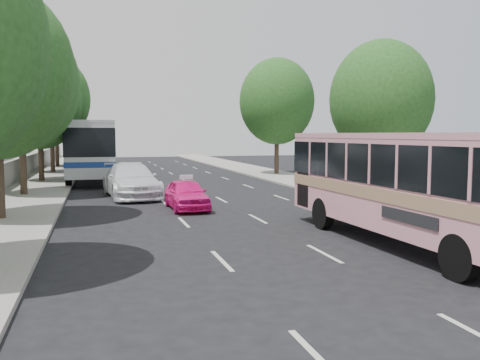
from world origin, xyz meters
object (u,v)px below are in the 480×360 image
object	(u,v)px
pink_bus	(408,176)
white_pickup	(131,181)
tour_coach_rear	(82,143)
pink_taxi	(187,194)
tour_coach_front	(90,146)

from	to	relation	value
pink_bus	white_pickup	distance (m)	15.69
pink_bus	tour_coach_rear	distance (m)	40.51
pink_bus	white_pickup	bearing A→B (deg)	114.92
pink_bus	pink_taxi	world-z (taller)	pink_bus
pink_bus	pink_taxi	xyz separation A→B (m)	(-5.02, 8.98, -1.41)
pink_bus	white_pickup	world-z (taller)	pink_bus
pink_taxi	tour_coach_front	distance (m)	16.49
white_pickup	pink_taxi	bearing A→B (deg)	-73.26
pink_bus	pink_taxi	bearing A→B (deg)	117.24
pink_bus	tour_coach_front	world-z (taller)	tour_coach_front
tour_coach_front	white_pickup	bearing A→B (deg)	-79.32
pink_bus	tour_coach_front	distance (m)	26.48
pink_taxi	tour_coach_rear	world-z (taller)	tour_coach_rear
white_pickup	tour_coach_rear	size ratio (longest dim) A/B	0.44
tour_coach_front	tour_coach_rear	bearing A→B (deg)	92.88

